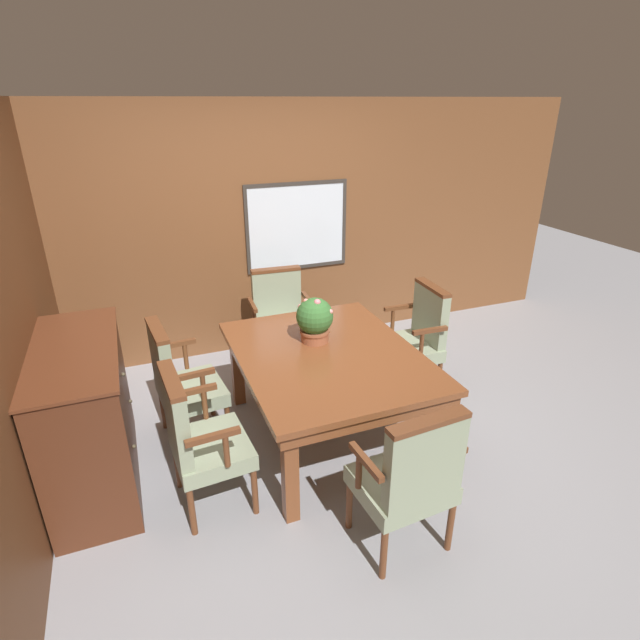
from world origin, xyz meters
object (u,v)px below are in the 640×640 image
(chair_left_far, at_px, (180,380))
(dining_table, at_px, (327,363))
(chair_left_near, at_px, (198,436))
(potted_plant, at_px, (315,319))
(chair_head_near, at_px, (410,476))
(chair_right_far, at_px, (417,335))
(chair_head_far, at_px, (280,316))
(sideboard_cabinet, at_px, (88,417))

(chair_left_far, bearing_deg, dining_table, -114.46)
(dining_table, distance_m, chair_left_far, 1.10)
(chair_left_near, height_order, chair_left_far, same)
(chair_left_near, relative_size, potted_plant, 2.72)
(chair_head_near, bearing_deg, chair_left_far, -59.13)
(chair_left_near, distance_m, chair_left_far, 0.74)
(chair_right_far, bearing_deg, chair_head_far, -127.20)
(chair_left_near, bearing_deg, potted_plant, -62.83)
(dining_table, height_order, sideboard_cabinet, sideboard_cabinet)
(chair_left_far, bearing_deg, chair_head_far, -56.23)
(chair_right_far, bearing_deg, potted_plant, -78.99)
(chair_right_far, bearing_deg, dining_table, -67.11)
(potted_plant, distance_m, sideboard_cabinet, 1.69)
(chair_left_near, bearing_deg, sideboard_cabinet, 47.95)
(dining_table, xyz_separation_m, chair_left_far, (-1.03, 0.35, -0.11))
(chair_left_near, height_order, chair_head_near, same)
(chair_left_far, height_order, sideboard_cabinet, sideboard_cabinet)
(chair_left_far, relative_size, sideboard_cabinet, 0.77)
(dining_table, bearing_deg, chair_left_near, -159.43)
(chair_right_far, xyz_separation_m, potted_plant, (-1.02, -0.15, 0.38))
(chair_head_near, height_order, chair_left_far, same)
(dining_table, bearing_deg, sideboard_cabinet, 175.83)
(dining_table, height_order, chair_left_far, chair_left_far)
(chair_left_near, distance_m, sideboard_cabinet, 0.81)
(dining_table, xyz_separation_m, chair_left_near, (-1.02, -0.38, -0.11))
(chair_head_far, distance_m, sideboard_cabinet, 1.99)
(potted_plant, xyz_separation_m, sideboard_cabinet, (-1.64, -0.10, -0.40))
(chair_head_far, distance_m, chair_left_far, 1.35)
(chair_right_far, height_order, potted_plant, potted_plant)
(chair_left_near, bearing_deg, dining_table, -73.29)
(dining_table, relative_size, sideboard_cabinet, 1.29)
(chair_head_far, bearing_deg, potted_plant, -87.49)
(chair_head_near, xyz_separation_m, sideboard_cabinet, (-1.67, 1.29, -0.02))
(chair_head_near, bearing_deg, chair_head_far, -93.50)
(chair_head_near, bearing_deg, chair_left_near, -41.01)
(potted_plant, height_order, sideboard_cabinet, potted_plant)
(chair_left_near, height_order, potted_plant, potted_plant)
(chair_left_far, distance_m, potted_plant, 1.10)
(dining_table, relative_size, chair_left_near, 1.67)
(chair_head_far, distance_m, potted_plant, 1.06)
(chair_left_near, relative_size, chair_right_far, 1.00)
(dining_table, height_order, chair_head_near, chair_head_near)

